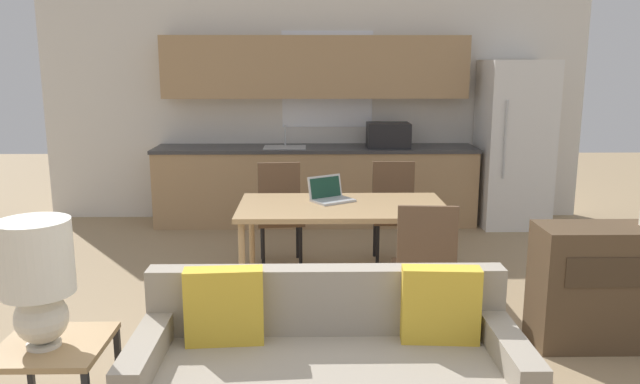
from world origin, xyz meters
The scene contains 12 objects.
wall_back centered at (0.00, 4.63, 1.35)m, with size 6.40×0.07×2.70m.
kitchen_counter centered at (0.01, 4.33, 0.84)m, with size 3.69×0.65×2.15m.
refrigerator centered at (2.26, 4.20, 0.94)m, with size 0.74×0.79×1.88m.
dining_table centered at (0.19, 2.04, 0.68)m, with size 1.66×0.92×0.73m.
couch centered at (0.02, 0.06, 0.33)m, with size 1.89×0.80×0.83m.
side_table centered at (-1.32, -0.01, 0.35)m, with size 0.51×0.51×0.52m.
table_lamp centered at (-1.35, -0.04, 0.88)m, with size 0.34×0.34×0.62m.
credenza centered at (1.94, 1.03, 0.41)m, with size 1.04×0.40×0.81m.
dining_chair_far_left centered at (-0.35, 2.83, 0.51)m, with size 0.46×0.46×0.93m.
dining_chair_near_right centered at (0.72, 1.25, 0.51)m, with size 0.45×0.45×0.93m.
dining_chair_far_right centered at (0.73, 2.88, 0.51)m, with size 0.43×0.43×0.93m.
laptop centered at (0.10, 2.20, 0.78)m, with size 0.41×0.39×0.20m.
Camera 1 is at (-0.07, -2.84, 1.85)m, focal length 35.00 mm.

